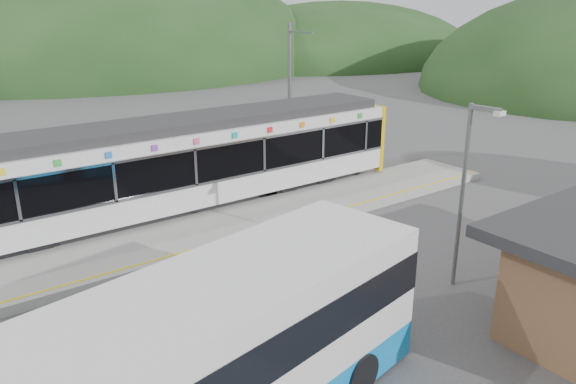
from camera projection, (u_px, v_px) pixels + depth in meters
ground at (274, 266)px, 17.75m from camera, size 120.00×120.00×0.00m
hills at (319, 187)px, 25.26m from camera, size 146.00×149.00×26.00m
platform at (221, 229)px, 20.22m from camera, size 26.00×3.20×0.30m
yellow_line at (240, 237)px, 19.18m from camera, size 26.00×0.10×0.01m
train at (166, 165)px, 21.23m from camera, size 20.44×3.01×3.74m
catenary_mast_east at (290, 95)px, 27.03m from camera, size 0.18×1.80×7.00m
lamp_post at (467, 181)px, 15.48m from camera, size 0.37×0.98×5.37m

